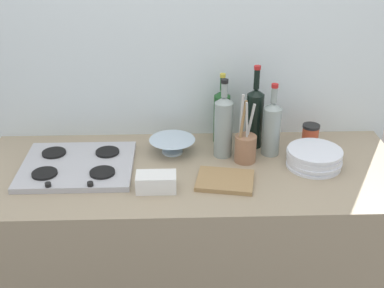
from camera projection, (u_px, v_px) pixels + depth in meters
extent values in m
cube|color=tan|center=(192.00, 254.00, 2.32)|extent=(1.80, 0.70, 0.90)
cube|color=silver|center=(189.00, 85.00, 2.35)|extent=(1.90, 0.06, 2.28)
cube|color=#B2B2B7|center=(78.00, 166.00, 2.12)|extent=(0.46, 0.40, 0.02)
cylinder|color=black|center=(45.00, 173.00, 2.03)|extent=(0.10, 0.10, 0.01)
cylinder|color=black|center=(102.00, 172.00, 2.04)|extent=(0.10, 0.10, 0.01)
cylinder|color=black|center=(54.00, 153.00, 2.19)|extent=(0.10, 0.10, 0.01)
cylinder|color=black|center=(107.00, 152.00, 2.20)|extent=(0.10, 0.10, 0.01)
cylinder|color=black|center=(48.00, 185.00, 1.94)|extent=(0.02, 0.02, 0.02)
cylinder|color=black|center=(90.00, 184.00, 1.95)|extent=(0.02, 0.02, 0.02)
cylinder|color=white|center=(313.00, 165.00, 2.14)|extent=(0.23, 0.23, 0.01)
cylinder|color=white|center=(314.00, 162.00, 2.14)|extent=(0.23, 0.23, 0.01)
cylinder|color=white|center=(314.00, 160.00, 2.13)|extent=(0.23, 0.23, 0.01)
cylinder|color=white|center=(314.00, 158.00, 2.13)|extent=(0.23, 0.23, 0.01)
cylinder|color=white|center=(314.00, 155.00, 2.12)|extent=(0.23, 0.23, 0.01)
cylinder|color=white|center=(314.00, 153.00, 2.12)|extent=(0.23, 0.23, 0.01)
cylinder|color=white|center=(315.00, 151.00, 2.11)|extent=(0.23, 0.23, 0.01)
cylinder|color=#19471E|center=(222.00, 119.00, 2.31)|extent=(0.07, 0.07, 0.22)
cone|color=#19471E|center=(222.00, 93.00, 2.25)|extent=(0.07, 0.07, 0.03)
cylinder|color=#19471E|center=(223.00, 84.00, 2.23)|extent=(0.02, 0.02, 0.06)
cylinder|color=gold|center=(223.00, 75.00, 2.22)|extent=(0.03, 0.03, 0.02)
cylinder|color=black|center=(254.00, 121.00, 2.26)|extent=(0.08, 0.08, 0.25)
cone|color=black|center=(256.00, 92.00, 2.20)|extent=(0.08, 0.08, 0.03)
cylinder|color=black|center=(257.00, 79.00, 2.17)|extent=(0.03, 0.03, 0.09)
cylinder|color=#B21E1E|center=(257.00, 68.00, 2.15)|extent=(0.03, 0.03, 0.02)
cylinder|color=gray|center=(223.00, 130.00, 2.17)|extent=(0.08, 0.08, 0.25)
cone|color=gray|center=(224.00, 100.00, 2.11)|extent=(0.08, 0.08, 0.03)
cylinder|color=gray|center=(224.00, 90.00, 2.09)|extent=(0.03, 0.03, 0.06)
cylinder|color=black|center=(225.00, 81.00, 2.07)|extent=(0.03, 0.03, 0.02)
cylinder|color=gray|center=(271.00, 132.00, 2.20)|extent=(0.08, 0.08, 0.22)
cone|color=gray|center=(273.00, 106.00, 2.14)|extent=(0.08, 0.08, 0.03)
cylinder|color=gray|center=(274.00, 95.00, 2.12)|extent=(0.03, 0.03, 0.07)
cylinder|color=#B21E1E|center=(275.00, 86.00, 2.10)|extent=(0.03, 0.03, 0.02)
cylinder|color=silver|center=(172.00, 151.00, 2.25)|extent=(0.09, 0.09, 0.01)
cone|color=silver|center=(172.00, 145.00, 2.24)|extent=(0.20, 0.20, 0.05)
cube|color=white|center=(156.00, 182.00, 1.96)|extent=(0.16, 0.09, 0.07)
cylinder|color=#996B4C|center=(245.00, 149.00, 2.16)|extent=(0.09, 0.09, 0.12)
cylinder|color=#B7B7B2|center=(247.00, 128.00, 2.10)|extent=(0.02, 0.02, 0.23)
cylinder|color=#B7B7B2|center=(241.00, 123.00, 2.11)|extent=(0.02, 0.01, 0.26)
cylinder|color=#997247|center=(242.00, 127.00, 2.11)|extent=(0.04, 0.05, 0.23)
cylinder|color=#B7B7B2|center=(249.00, 127.00, 2.13)|extent=(0.05, 0.03, 0.21)
cylinder|color=#C64C2D|center=(310.00, 136.00, 2.30)|extent=(0.07, 0.07, 0.09)
cylinder|color=black|center=(311.00, 126.00, 2.27)|extent=(0.08, 0.08, 0.01)
cube|color=#9E7A4C|center=(225.00, 180.00, 2.02)|extent=(0.26, 0.22, 0.02)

